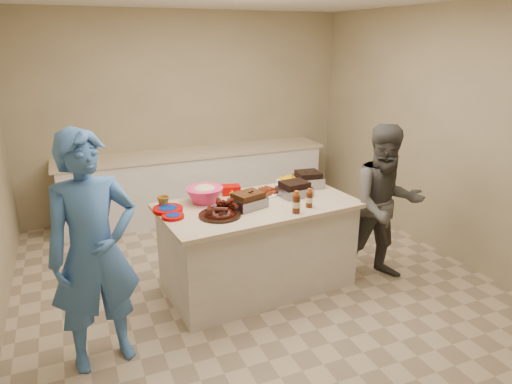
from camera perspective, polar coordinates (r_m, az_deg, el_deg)
name	(u,v)px	position (r m, az deg, el deg)	size (l,w,h in m)	color
room	(260,289)	(4.58, 0.49, -11.98)	(4.50, 5.00, 2.70)	tan
back_counter	(196,183)	(6.31, -7.50, 1.09)	(3.60, 0.64, 0.90)	silver
island	(258,285)	(4.63, 0.25, -11.59)	(1.83, 0.96, 0.87)	silver
rib_platter	(220,216)	(3.99, -4.52, -3.00)	(0.37, 0.37, 0.15)	#380C05
pulled_pork_tray	(248,207)	(4.17, -0.99, -1.94)	(0.30, 0.23, 0.09)	#47230F
brisket_tray	(294,196)	(4.50, 4.79, -0.45)	(0.30, 0.25, 0.09)	black
roasting_pan	(308,186)	(4.80, 6.49, 0.72)	(0.27, 0.27, 0.11)	gray
coleslaw_bowl	(205,202)	(4.33, -6.41, -1.26)	(0.35, 0.35, 0.24)	#F02B69
sausage_plate	(263,194)	(4.52, 0.88, -0.30)	(0.30, 0.30, 0.05)	silver
mac_cheese_dish	(292,184)	(4.87, 4.53, 1.06)	(0.28, 0.20, 0.07)	#EAA800
bbq_bottle_a	(296,213)	(4.06, 5.02, -2.62)	(0.07, 0.07, 0.20)	#461E0B
bbq_bottle_b	(309,207)	(4.21, 6.64, -1.89)	(0.06, 0.06, 0.18)	#461E0B
mustard_bottle	(232,203)	(4.29, -2.98, -1.36)	(0.05, 0.05, 0.13)	#F2BF00
sauce_bowl	(242,201)	(4.33, -1.73, -1.18)	(0.14, 0.04, 0.14)	silver
plate_stack_large	(168,211)	(4.16, -10.95, -2.36)	(0.27, 0.27, 0.03)	#A50200
plate_stack_small	(173,218)	(4.00, -10.32, -3.20)	(0.19, 0.19, 0.03)	#A50200
plastic_cup	(164,207)	(4.26, -11.46, -1.88)	(0.11, 0.10, 0.11)	olive
basket_stack	(231,194)	(4.54, -3.14, -0.26)	(0.18, 0.13, 0.09)	#A50200
guest_blue	(107,358)	(3.91, -18.10, -19.08)	(0.65, 1.78, 0.43)	#4072BD
guest_gray	(378,276)	(4.95, 15.04, -10.16)	(0.77, 1.58, 0.60)	#4E4C47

